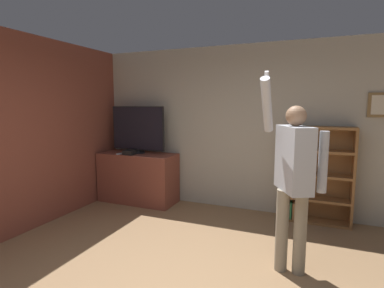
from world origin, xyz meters
name	(u,v)px	position (x,y,z in m)	size (l,w,h in m)	color
wall_back	(245,129)	(0.01, 2.85, 1.35)	(7.12, 0.09, 2.70)	#B2AD9E
wall_side_brick	(56,131)	(-2.59, 1.41, 1.35)	(0.06, 4.42, 2.70)	brown
tv_ledge	(138,178)	(-1.84, 2.49, 0.44)	(1.38, 0.58, 0.88)	brown
television	(138,129)	(-1.84, 2.52, 1.31)	(1.03, 0.22, 0.83)	black
game_console	(130,152)	(-1.91, 2.34, 0.92)	(0.19, 0.19, 0.08)	black
remote_loose	(120,154)	(-2.08, 2.29, 0.89)	(0.08, 0.14, 0.02)	white
bookshelf	(312,174)	(1.05, 2.67, 0.72)	(0.94, 0.28, 1.43)	brown
person	(293,173)	(0.88, 1.11, 1.07)	(0.63, 0.60, 2.06)	gray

